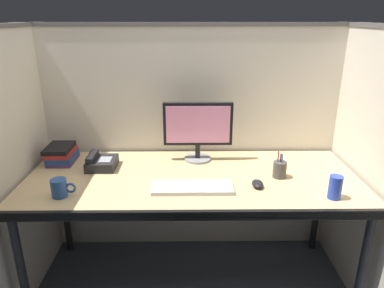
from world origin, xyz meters
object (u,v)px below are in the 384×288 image
(pen_cup, at_px, (280,169))
(book_stack, at_px, (61,154))
(desk_phone, at_px, (101,163))
(keyboard_main, at_px, (193,188))
(computer_mouse, at_px, (258,184))
(monitor_center, at_px, (198,128))
(soda_can, at_px, (335,187))
(coffee_mug, at_px, (60,188))
(desk, at_px, (192,185))

(pen_cup, distance_m, book_stack, 1.34)
(pen_cup, xyz_separation_m, desk_phone, (-1.05, 0.15, -0.02))
(keyboard_main, distance_m, book_stack, 0.91)
(computer_mouse, xyz_separation_m, desk_phone, (-0.90, 0.27, 0.02))
(monitor_center, xyz_separation_m, computer_mouse, (0.31, -0.39, -0.20))
(keyboard_main, bearing_deg, computer_mouse, 4.80)
(monitor_center, bearing_deg, book_stack, -178.31)
(pen_cup, xyz_separation_m, soda_can, (0.22, -0.25, 0.01))
(monitor_center, xyz_separation_m, soda_can, (0.68, -0.52, -0.15))
(pen_cup, bearing_deg, monitor_center, 149.76)
(desk_phone, bearing_deg, coffee_mug, -108.79)
(keyboard_main, height_order, desk_phone, desk_phone)
(desk_phone, bearing_deg, soda_can, -17.46)
(desk, bearing_deg, book_stack, 163.79)
(coffee_mug, bearing_deg, monitor_center, 34.13)
(book_stack, bearing_deg, desk, -16.21)
(computer_mouse, height_order, pen_cup, pen_cup)
(monitor_center, distance_m, keyboard_main, 0.47)
(book_stack, bearing_deg, keyboard_main, -25.45)
(pen_cup, distance_m, desk_phone, 1.06)
(desk, bearing_deg, computer_mouse, -19.36)
(computer_mouse, height_order, soda_can, soda_can)
(monitor_center, bearing_deg, keyboard_main, -95.03)
(coffee_mug, bearing_deg, book_stack, 107.57)
(computer_mouse, bearing_deg, pen_cup, 39.30)
(monitor_center, bearing_deg, soda_can, -37.51)
(desk, bearing_deg, keyboard_main, -89.11)
(monitor_center, relative_size, coffee_mug, 3.41)
(desk, bearing_deg, desk_phone, 165.43)
(soda_can, xyz_separation_m, coffee_mug, (-1.39, 0.03, -0.01))
(book_stack, bearing_deg, desk_phone, -19.50)
(monitor_center, height_order, computer_mouse, monitor_center)
(keyboard_main, distance_m, coffee_mug, 0.68)
(keyboard_main, relative_size, desk_phone, 2.26)
(keyboard_main, bearing_deg, pen_cup, 16.74)
(pen_cup, height_order, desk_phone, pen_cup)
(monitor_center, bearing_deg, desk_phone, -168.46)
(desk_phone, height_order, book_stack, book_stack)
(computer_mouse, bearing_deg, coffee_mug, -174.63)
(monitor_center, height_order, desk_phone, monitor_center)
(computer_mouse, distance_m, pen_cup, 0.19)
(pen_cup, xyz_separation_m, coffee_mug, (-1.17, -0.22, -0.00))
(keyboard_main, bearing_deg, soda_can, -8.14)
(keyboard_main, height_order, computer_mouse, computer_mouse)
(pen_cup, height_order, book_stack, pen_cup)
(desk, distance_m, keyboard_main, 0.16)
(coffee_mug, xyz_separation_m, book_stack, (-0.15, 0.46, 0.01))
(monitor_center, bearing_deg, pen_cup, -30.24)
(computer_mouse, xyz_separation_m, book_stack, (-1.17, 0.36, 0.04))
(desk, bearing_deg, pen_cup, -0.45)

